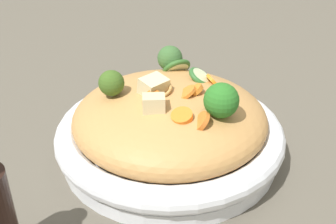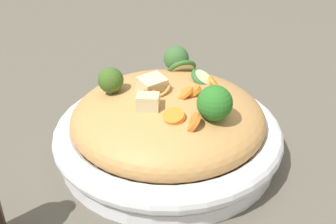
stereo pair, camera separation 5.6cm
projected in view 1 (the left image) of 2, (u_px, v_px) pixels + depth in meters
name	position (u px, v px, depth m)	size (l,w,h in m)	color
ground_plane	(168.00, 153.00, 0.59)	(3.00, 3.00, 0.00)	#585246
serving_bowl	(168.00, 137.00, 0.58)	(0.31, 0.31, 0.05)	white
noodle_heap	(168.00, 117.00, 0.56)	(0.26, 0.26, 0.09)	tan
broccoli_florets	(175.00, 82.00, 0.55)	(0.19, 0.21, 0.06)	#92B474
carrot_coins	(186.00, 101.00, 0.53)	(0.11, 0.14, 0.03)	orange
zucchini_slices	(184.00, 72.00, 0.61)	(0.08, 0.09, 0.04)	beige
chicken_chunks	(151.00, 95.00, 0.53)	(0.05, 0.07, 0.03)	beige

